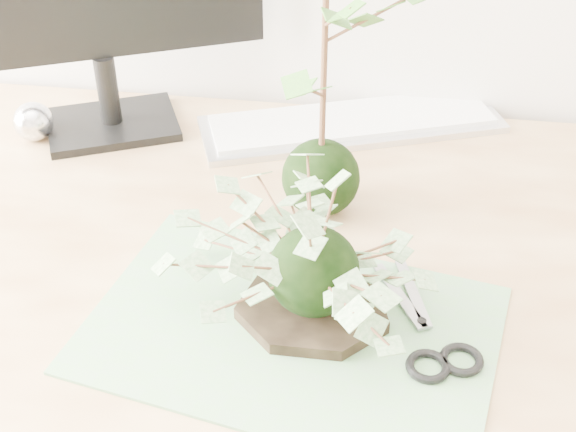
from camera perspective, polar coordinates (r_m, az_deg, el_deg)
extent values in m
cube|color=tan|center=(1.02, 5.54, -2.88)|extent=(1.60, 0.70, 0.04)
cube|color=#61955D|center=(0.89, 0.24, -8.05)|extent=(0.49, 0.37, 0.00)
cylinder|color=black|center=(0.89, 1.76, -6.75)|extent=(0.18, 0.18, 0.01)
sphere|color=black|center=(0.86, 1.83, -3.96)|extent=(0.10, 0.10, 0.10)
sphere|color=black|center=(1.03, 2.35, 2.75)|extent=(0.10, 0.10, 0.10)
cylinder|color=#4E2F1D|center=(0.96, 2.56, 10.04)|extent=(0.01, 0.01, 0.25)
cube|color=silver|center=(1.25, 4.56, 6.50)|extent=(0.48, 0.29, 0.01)
cube|color=silver|center=(1.24, 4.58, 6.86)|extent=(0.44, 0.26, 0.01)
cube|color=black|center=(1.27, -12.35, 6.39)|extent=(0.23, 0.21, 0.01)
cylinder|color=black|center=(1.24, -12.70, 8.75)|extent=(0.03, 0.03, 0.11)
sphere|color=white|center=(1.26, -17.66, 6.41)|extent=(0.06, 0.06, 0.06)
cube|color=gray|center=(0.93, 9.25, -5.53)|extent=(0.07, 0.11, 0.00)
cube|color=gray|center=(0.94, 10.27, -5.61)|extent=(0.05, 0.11, 0.00)
torus|color=black|center=(0.85, 8.45, -10.20)|extent=(0.06, 0.06, 0.01)
torus|color=black|center=(0.86, 10.99, -10.39)|extent=(0.06, 0.06, 0.01)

